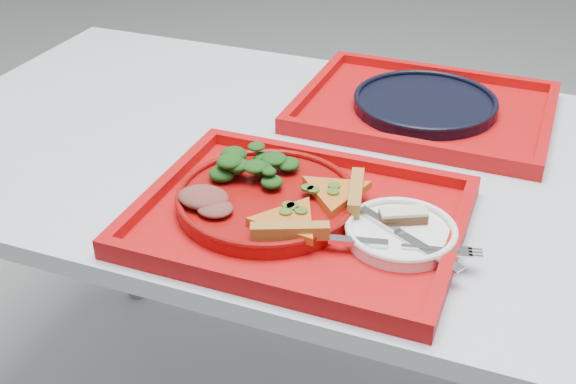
% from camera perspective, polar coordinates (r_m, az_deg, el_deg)
% --- Properties ---
extents(table, '(1.60, 0.80, 0.75)m').
position_cam_1_polar(table, '(1.23, 5.95, -0.60)').
color(table, silver).
rests_on(table, ground).
extents(tray_main, '(0.45, 0.35, 0.01)m').
position_cam_1_polar(tray_main, '(1.02, 0.94, -2.30)').
color(tray_main, '#AB090A').
rests_on(tray_main, table).
extents(tray_far, '(0.45, 0.35, 0.01)m').
position_cam_1_polar(tray_far, '(1.36, 10.71, 6.28)').
color(tray_far, '#AB090A').
rests_on(tray_far, table).
extents(dinner_plate, '(0.26, 0.26, 0.02)m').
position_cam_1_polar(dinner_plate, '(1.04, -1.70, -0.71)').
color(dinner_plate, maroon).
rests_on(dinner_plate, tray_main).
extents(side_plate, '(0.15, 0.15, 0.01)m').
position_cam_1_polar(side_plate, '(0.99, 8.89, -3.36)').
color(side_plate, white).
rests_on(side_plate, tray_main).
extents(navy_plate, '(0.26, 0.26, 0.02)m').
position_cam_1_polar(navy_plate, '(1.35, 10.77, 6.82)').
color(navy_plate, black).
rests_on(navy_plate, tray_far).
extents(pizza_slice_a, '(0.14, 0.15, 0.02)m').
position_cam_1_polar(pizza_slice_a, '(0.97, 0.10, -2.11)').
color(pizza_slice_a, orange).
rests_on(pizza_slice_a, dinner_plate).
extents(pizza_slice_b, '(0.14, 0.13, 0.02)m').
position_cam_1_polar(pizza_slice_b, '(1.03, 3.75, 0.15)').
color(pizza_slice_b, orange).
rests_on(pizza_slice_b, dinner_plate).
extents(salad_heap, '(0.09, 0.08, 0.05)m').
position_cam_1_polar(salad_heap, '(1.08, -2.56, 2.57)').
color(salad_heap, black).
rests_on(salad_heap, dinner_plate).
extents(meat_portion, '(0.07, 0.06, 0.02)m').
position_cam_1_polar(meat_portion, '(1.02, -6.69, -0.42)').
color(meat_portion, brown).
rests_on(meat_portion, dinner_plate).
extents(dessert_bar, '(0.07, 0.05, 0.02)m').
position_cam_1_polar(dessert_bar, '(1.00, 9.09, -1.85)').
color(dessert_bar, '#4E2A1A').
rests_on(dessert_bar, side_plate).
extents(knife, '(0.17, 0.11, 0.01)m').
position_cam_1_polar(knife, '(0.97, 9.28, -3.45)').
color(knife, silver).
rests_on(knife, side_plate).
extents(fork, '(0.19, 0.06, 0.01)m').
position_cam_1_polar(fork, '(0.95, 8.82, -4.18)').
color(fork, silver).
rests_on(fork, side_plate).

